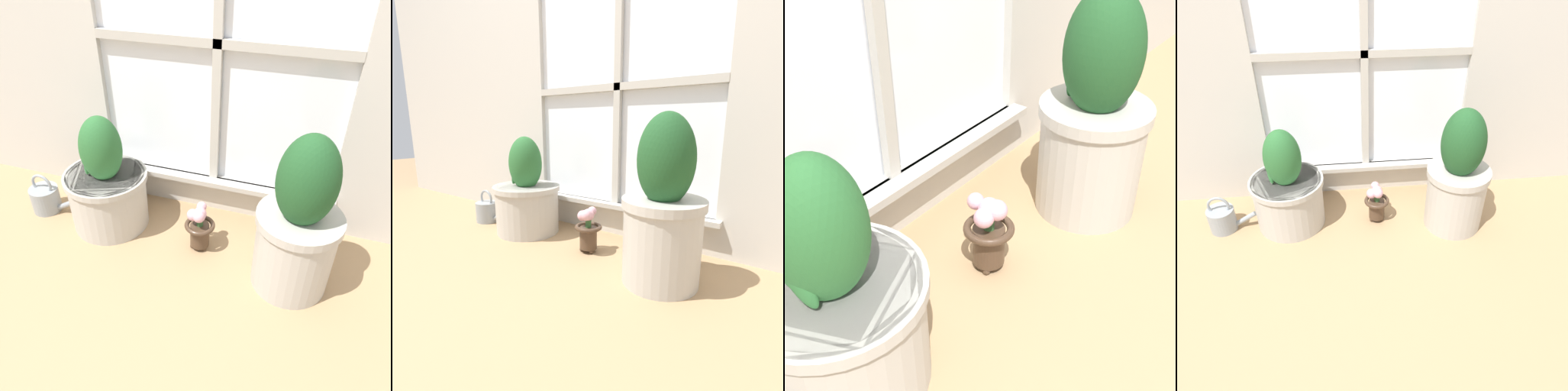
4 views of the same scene
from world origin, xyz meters
The scene contains 4 objects.
ground_plane centered at (0.00, 0.00, 0.00)m, with size 10.00×10.00×0.00m, color tan.
potted_plant_left centered at (-0.41, 0.29, 0.20)m, with size 0.36×0.36×0.53m.
potted_plant_right centered at (0.41, 0.19, 0.27)m, with size 0.30×0.30×0.63m.
flower_vase centered at (0.03, 0.25, 0.12)m, with size 0.13×0.13×0.21m.
Camera 3 is at (-0.81, -0.36, 0.95)m, focal length 50.00 mm.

